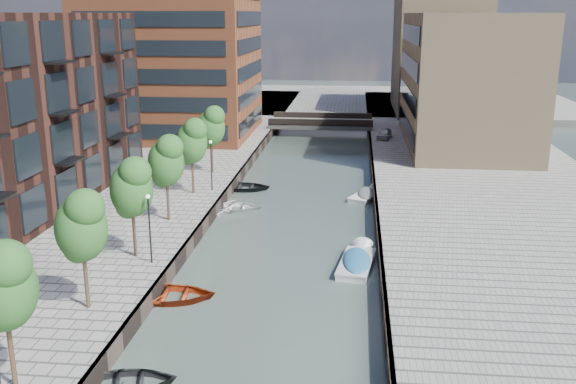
% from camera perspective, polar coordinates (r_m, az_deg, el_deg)
% --- Properties ---
extents(water, '(300.00, 300.00, 0.00)m').
position_cam_1_polar(water, '(52.06, 1.03, -1.10)').
color(water, '#38473F').
rests_on(water, ground).
extents(quay_right, '(20.00, 140.00, 1.00)m').
position_cam_1_polar(quay_right, '(53.04, 18.52, -1.05)').
color(quay_right, gray).
rests_on(quay_right, ground).
extents(quay_wall_left, '(0.25, 140.00, 1.00)m').
position_cam_1_polar(quay_wall_left, '(52.77, -5.58, -0.37)').
color(quay_wall_left, '#332823').
rests_on(quay_wall_left, ground).
extents(quay_wall_right, '(0.25, 140.00, 1.00)m').
position_cam_1_polar(quay_wall_right, '(51.77, 7.77, -0.76)').
color(quay_wall_right, '#332823').
rests_on(quay_wall_right, ground).
extents(far_closure, '(80.00, 40.00, 1.00)m').
position_cam_1_polar(far_closure, '(110.71, 3.79, 8.05)').
color(far_closure, gray).
rests_on(far_closure, ground).
extents(tower, '(18.00, 18.00, 30.00)m').
position_cam_1_polar(tower, '(77.67, -10.30, 16.13)').
color(tower, brown).
rests_on(tower, quay_left).
extents(tan_block_near, '(12.00, 25.00, 14.00)m').
position_cam_1_polar(tan_block_near, '(72.96, 15.44, 9.57)').
color(tan_block_near, tan).
rests_on(tan_block_near, quay_right).
extents(tan_block_far, '(12.00, 20.00, 16.00)m').
position_cam_1_polar(tan_block_far, '(98.56, 13.11, 11.73)').
color(tan_block_far, tan).
rests_on(tan_block_far, quay_right).
extents(bridge, '(13.00, 6.00, 1.30)m').
position_cam_1_polar(bridge, '(82.91, 2.99, 6.16)').
color(bridge, gray).
rests_on(bridge, ground).
extents(tree_1, '(2.50, 2.50, 5.95)m').
position_cam_1_polar(tree_1, '(26.17, -24.04, -7.45)').
color(tree_1, '#382619').
rests_on(tree_1, quay_left).
extents(tree_2, '(2.50, 2.50, 5.95)m').
position_cam_1_polar(tree_2, '(31.99, -17.92, -2.73)').
color(tree_2, '#382619').
rests_on(tree_2, quay_left).
extents(tree_3, '(2.50, 2.50, 5.95)m').
position_cam_1_polar(tree_3, '(38.21, -13.77, 0.52)').
color(tree_3, '#382619').
rests_on(tree_3, quay_left).
extents(tree_4, '(2.50, 2.50, 5.95)m').
position_cam_1_polar(tree_4, '(44.66, -10.80, 2.85)').
color(tree_4, '#382619').
rests_on(tree_4, quay_left).
extents(tree_5, '(2.50, 2.50, 5.95)m').
position_cam_1_polar(tree_5, '(51.25, -8.58, 4.57)').
color(tree_5, '#382619').
rests_on(tree_5, quay_left).
extents(tree_6, '(2.50, 2.50, 5.95)m').
position_cam_1_polar(tree_6, '(57.94, -6.86, 5.90)').
color(tree_6, '#382619').
rests_on(tree_6, quay_left).
extents(lamp_1, '(0.24, 0.24, 4.12)m').
position_cam_1_polar(lamp_1, '(37.38, -12.23, -2.58)').
color(lamp_1, black).
rests_on(lamp_1, quay_left).
extents(lamp_2, '(0.24, 0.24, 4.12)m').
position_cam_1_polar(lamp_2, '(52.26, -6.85, 2.84)').
color(lamp_2, black).
rests_on(lamp_2, quay_left).
extents(sloop_2, '(5.34, 4.08, 1.03)m').
position_cam_1_polar(sloop_2, '(35.76, -10.45, -9.39)').
color(sloop_2, '#A03011').
rests_on(sloop_2, ground).
extents(sloop_3, '(4.97, 3.85, 0.95)m').
position_cam_1_polar(sloop_3, '(50.65, -4.82, -1.63)').
color(sloop_3, white).
rests_on(sloop_3, ground).
extents(sloop_4, '(4.96, 3.55, 1.03)m').
position_cam_1_polar(sloop_4, '(56.47, -4.09, 0.20)').
color(sloop_4, black).
rests_on(sloop_4, ground).
extents(motorboat_3, '(2.54, 5.50, 1.77)m').
position_cam_1_polar(motorboat_3, '(39.96, 6.20, -6.14)').
color(motorboat_3, silver).
rests_on(motorboat_3, ground).
extents(motorboat_4, '(3.34, 4.87, 1.54)m').
position_cam_1_polar(motorboat_4, '(54.51, 7.14, -0.24)').
color(motorboat_4, white).
rests_on(motorboat_4, ground).
extents(car, '(2.10, 3.70, 1.19)m').
position_cam_1_polar(car, '(75.06, 8.55, 5.17)').
color(car, '#ABAEB0').
rests_on(car, quay_right).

